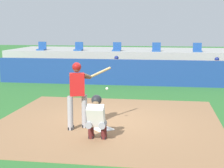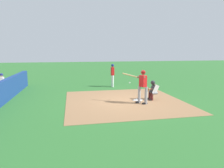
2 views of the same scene
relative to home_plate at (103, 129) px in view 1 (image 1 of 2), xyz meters
The scene contains 15 objects.
ground_plane 0.80m from the home_plate, 90.00° to the left, with size 80.00×80.00×0.00m, color #2D6B2D.
dirt_infield 0.80m from the home_plate, 90.00° to the left, with size 6.40×6.40×0.01m, color #936B47.
home_plate is the anchor object (origin of this frame).
batter_at_plate 1.22m from the home_plate, behind, with size 1.00×1.14×1.80m.
catcher_crouched 1.04m from the home_plate, 90.85° to the right, with size 0.49×1.72×1.13m.
dugout_wall 7.32m from the home_plate, 90.00° to the left, with size 13.00×0.30×1.20m, color navy.
dugout_bench 8.30m from the home_plate, 90.00° to the left, with size 11.80×0.44×0.45m, color olive.
dugout_player_0 8.21m from the home_plate, 95.81° to the left, with size 0.49×0.70×1.30m.
dugout_player_1 9.10m from the home_plate, 63.76° to the left, with size 0.49×0.70×1.30m.
stands_platform 11.72m from the home_plate, 90.00° to the left, with size 15.00×4.40×1.40m, color #9E9E99.
stadium_seat_0 11.63m from the home_plate, 118.02° to the left, with size 0.46×0.46×0.48m.
stadium_seat_1 10.79m from the home_plate, 107.71° to the left, with size 0.46×0.46×0.48m.
stadium_seat_2 10.35m from the home_plate, 96.08° to the left, with size 0.46×0.46×0.48m.
stadium_seat_3 10.35m from the home_plate, 83.92° to the left, with size 0.46×0.46×0.48m.
stadium_seat_4 10.79m from the home_plate, 72.29° to the left, with size 0.46×0.46×0.48m.
Camera 1 is at (1.60, -9.59, 2.73)m, focal length 55.57 mm.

